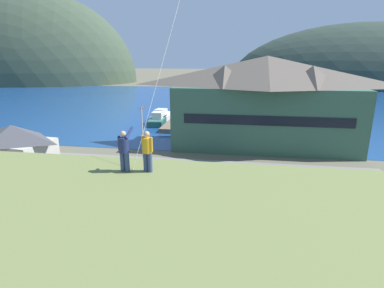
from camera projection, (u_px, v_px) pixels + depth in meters
ground_plane at (151, 231)px, 20.42m from camera, size 600.00×600.00×0.00m
parking_lot_pad at (168, 198)px, 25.16m from camera, size 40.00×20.00×0.10m
bay_water at (218, 103)px, 77.43m from camera, size 360.00×84.00×0.03m
far_hill_west_ridge at (43, 81)px, 148.50m from camera, size 92.64×64.69×79.64m
far_hill_east_peak at (363, 85)px, 127.59m from camera, size 110.97×54.75×49.46m
harbor_lodge at (265, 101)px, 37.97m from camera, size 23.69×8.90×11.36m
storage_shed_near_lot at (15, 153)px, 27.69m from camera, size 7.25×5.34×5.43m
storage_shed_waterside at (210, 128)px, 40.48m from camera, size 5.04×4.74×4.24m
wharf_dock at (179, 122)px, 53.54m from camera, size 3.20×15.03×0.70m
moored_boat_wharfside at (162, 116)px, 56.27m from camera, size 3.44×8.16×2.16m
moored_boat_outer_mooring at (196, 122)px, 51.05m from camera, size 2.07×6.37×2.16m
moored_boat_inner_slip at (158, 120)px, 53.44m from camera, size 3.10×7.78×2.16m
parked_car_corner_spot at (296, 220)px, 19.74m from camera, size 4.24×2.13×1.82m
parked_car_front_row_end at (301, 183)px, 25.49m from camera, size 4.33×2.33×1.82m
parked_car_front_row_silver at (58, 205)px, 21.71m from camera, size 4.23×2.12×1.82m
parked_car_mid_row_far at (129, 179)px, 26.33m from camera, size 4.35×2.37×1.82m
parked_car_back_row_right at (212, 179)px, 26.39m from camera, size 4.31×2.28×1.82m
parked_car_front_row_red at (83, 172)px, 28.09m from camera, size 4.23×2.11×1.82m
parked_car_mid_row_center at (170, 209)px, 21.24m from camera, size 4.26×2.18×1.82m
parked_car_mid_row_near at (368, 190)px, 24.24m from camera, size 4.24×2.13×1.82m
parked_car_lone_by_shed at (376, 229)px, 18.78m from camera, size 4.20×2.06×1.82m
parking_light_pole at (143, 135)px, 29.97m from camera, size 0.24×0.78×6.51m
person_kite_flyer at (124, 149)px, 12.68m from camera, size 0.60×0.62×1.86m
person_companion at (147, 150)px, 12.65m from camera, size 0.52×0.40×1.74m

